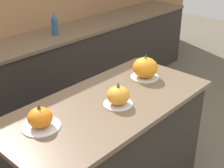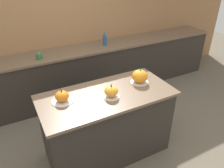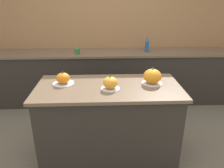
{
  "view_description": "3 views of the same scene",
  "coord_description": "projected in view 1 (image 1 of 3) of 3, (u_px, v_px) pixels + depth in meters",
  "views": [
    {
      "loc": [
        -1.36,
        -1.28,
        1.98
      ],
      "look_at": [
        0.05,
        0.01,
        1.03
      ],
      "focal_mm": 50.0,
      "sensor_mm": 36.0,
      "label": 1
    },
    {
      "loc": [
        -0.94,
        -1.91,
        2.26
      ],
      "look_at": [
        0.06,
        -0.0,
        1.03
      ],
      "focal_mm": 35.0,
      "sensor_mm": 36.0,
      "label": 2
    },
    {
      "loc": [
        -0.05,
        -2.17,
        1.83
      ],
      "look_at": [
        0.04,
        -0.01,
        0.94
      ],
      "focal_mm": 35.0,
      "sensor_mm": 36.0,
      "label": 3
    }
  ],
  "objects": [
    {
      "name": "pumpkin_cake_left",
      "position": [
        40.0,
        119.0,
        1.85
      ],
      "size": [
        0.24,
        0.24,
        0.16
      ],
      "color": "silver",
      "rests_on": "kitchen_island"
    },
    {
      "name": "kitchen_island",
      "position": [
        109.0,
        154.0,
        2.35
      ],
      "size": [
        1.57,
        0.75,
        0.91
      ],
      "color": "#2D2823",
      "rests_on": "ground_plane"
    },
    {
      "name": "bottle_tall",
      "position": [
        55.0,
        24.0,
        3.44
      ],
      "size": [
        0.07,
        0.07,
        0.26
      ],
      "color": "#235184",
      "rests_on": "back_counter"
    },
    {
      "name": "back_counter",
      "position": [
        4.0,
        92.0,
        3.25
      ],
      "size": [
        6.0,
        0.6,
        0.92
      ],
      "color": "#2D2823",
      "rests_on": "ground_plane"
    },
    {
      "name": "pumpkin_cake_right",
      "position": [
        145.0,
        68.0,
        2.47
      ],
      "size": [
        0.23,
        0.23,
        0.21
      ],
      "color": "silver",
      "rests_on": "kitchen_island"
    },
    {
      "name": "pumpkin_cake_center",
      "position": [
        118.0,
        96.0,
        2.09
      ],
      "size": [
        0.2,
        0.2,
        0.17
      ],
      "color": "silver",
      "rests_on": "kitchen_island"
    }
  ]
}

